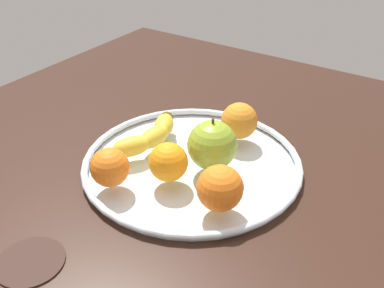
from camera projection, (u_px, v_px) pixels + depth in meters
The scene contains 9 objects.
ground_plane at pixel (192, 176), 80.34cm from camera, with size 113.21×113.21×4.00cm, color #351F16.
fruit_bowl at pixel (192, 163), 78.79cm from camera, with size 38.31×38.31×1.80cm.
banana at pixel (151, 135), 81.51cm from camera, with size 17.16×6.81×3.53cm.
apple at pixel (212, 146), 74.05cm from camera, with size 8.37×8.37×9.17cm.
orange_back_left at pixel (169, 162), 71.75cm from camera, with size 6.38×6.38×6.38cm, color orange.
orange_front_right at pixel (239, 121), 82.78cm from camera, with size 6.76×6.76×6.76cm, color orange.
orange_front_left at pixel (110, 167), 70.65cm from camera, with size 6.29×6.29×6.29cm, color orange.
orange_center at pixel (220, 188), 65.57cm from camera, with size 6.98×6.98×6.98cm, color orange.
ambient_coaster at pixel (30, 261), 60.29cm from camera, with size 9.29×9.29×0.60cm, color #37221C.
Camera 1 is at (-54.02, -35.90, 45.76)cm, focal length 42.10 mm.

